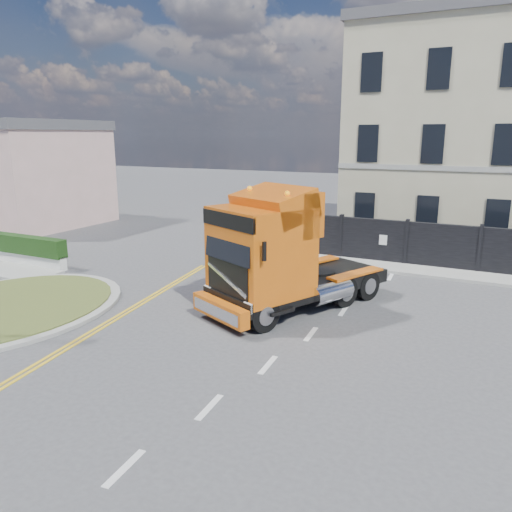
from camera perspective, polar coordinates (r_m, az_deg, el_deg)
The scene contains 8 objects.
ground at distance 16.47m, azimuth -2.98°, elevation -6.69°, with size 120.00×120.00×0.00m, color #424244.
traffic_island at distance 18.79m, azimuth -26.87°, elevation -5.33°, with size 6.80×6.80×0.17m.
hedge_wall at distance 25.91m, azimuth -27.25°, elevation 1.07°, with size 8.00×0.55×1.35m.
seaside_bldg_pink at distance 35.65m, azimuth -24.86°, elevation 8.08°, with size 8.00×8.00×6.00m, color beige.
hoarding_fence at distance 22.97m, azimuth 23.05°, elevation 0.72°, with size 18.80×0.25×2.00m.
georgian_building at distance 30.00m, azimuth 23.79°, elevation 12.67°, with size 12.30×10.30×12.80m.
pavement_far at distance 22.35m, azimuth 21.28°, elevation -1.95°, with size 20.00×1.60×0.12m, color gray.
truck at distance 16.22m, azimuth 2.33°, elevation -0.34°, with size 5.10×7.13×4.02m.
Camera 1 is at (7.55, -13.46, 5.74)m, focal length 35.00 mm.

